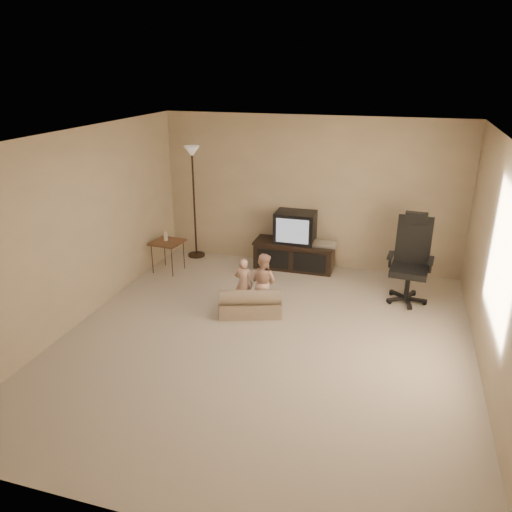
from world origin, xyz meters
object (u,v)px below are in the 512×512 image
(child_sofa, at_px, (250,303))
(toddler_left, at_px, (244,284))
(office_chair, at_px, (409,270))
(floor_lamp, at_px, (193,178))
(toddler_right, at_px, (263,282))
(side_table, at_px, (167,242))
(tv_stand, at_px, (295,245))

(child_sofa, height_order, toddler_left, toddler_left)
(office_chair, distance_m, floor_lamp, 3.87)
(child_sofa, bearing_deg, toddler_right, 40.36)
(toddler_right, bearing_deg, floor_lamp, -25.05)
(toddler_right, bearing_deg, toddler_left, 31.52)
(side_table, bearing_deg, office_chair, 0.06)
(side_table, relative_size, child_sofa, 0.74)
(floor_lamp, bearing_deg, side_table, -101.93)
(side_table, xyz_separation_m, child_sofa, (1.77, -1.11, -0.34))
(floor_lamp, xyz_separation_m, toddler_left, (1.46, -1.73, -1.05))
(toddler_right, bearing_deg, side_table, -6.09)
(tv_stand, xyz_separation_m, toddler_right, (-0.09, -1.62, 0.01))
(tv_stand, xyz_separation_m, toddler_left, (-0.36, -1.67, -0.03))
(office_chair, bearing_deg, side_table, -174.66)
(tv_stand, distance_m, side_table, 2.12)
(side_table, relative_size, toddler_left, 0.93)
(side_table, height_order, child_sofa, side_table)
(office_chair, relative_size, toddler_left, 1.70)
(floor_lamp, bearing_deg, toddler_left, -49.84)
(tv_stand, height_order, floor_lamp, floor_lamp)
(toddler_left, bearing_deg, side_table, -26.83)
(side_table, height_order, toddler_right, toddler_right)
(office_chair, relative_size, child_sofa, 1.35)
(tv_stand, height_order, office_chair, office_chair)
(tv_stand, distance_m, toddler_left, 1.71)
(tv_stand, xyz_separation_m, office_chair, (1.84, -0.72, 0.06))
(toddler_left, xyz_separation_m, toddler_right, (0.27, 0.06, 0.04))
(toddler_left, height_order, toddler_right, toddler_right)
(child_sofa, bearing_deg, floor_lamp, 111.27)
(child_sofa, distance_m, toddler_left, 0.30)
(toddler_right, bearing_deg, child_sofa, 78.36)
(child_sofa, relative_size, toddler_right, 1.14)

